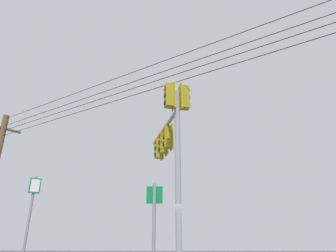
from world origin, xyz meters
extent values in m
cylinder|color=gray|center=(-0.76, -0.98, 3.28)|extent=(0.20, 0.20, 6.56)
cylinder|color=gray|center=(-1.31, 0.93, 5.80)|extent=(1.23, 3.86, 0.14)
cube|color=olive|center=(-1.05, -1.06, 6.35)|extent=(0.37, 0.37, 0.90)
cube|color=#B29319|center=(-0.88, -1.01, 6.35)|extent=(0.16, 0.43, 1.04)
cylinder|color=red|center=(-1.21, -1.11, 6.65)|extent=(0.08, 0.20, 0.20)
cylinder|color=#3C2703|center=(-1.21, -1.11, 6.35)|extent=(0.08, 0.20, 0.20)
cylinder|color=black|center=(-1.21, -1.11, 6.05)|extent=(0.08, 0.20, 0.20)
cube|color=olive|center=(-0.47, -0.90, 6.35)|extent=(0.37, 0.37, 0.90)
cube|color=#B29319|center=(-0.63, -0.94, 6.35)|extent=(0.16, 0.43, 1.04)
cylinder|color=red|center=(-0.31, -0.85, 6.65)|extent=(0.08, 0.20, 0.20)
cylinder|color=#3C2703|center=(-0.31, -0.85, 6.35)|extent=(0.08, 0.20, 0.20)
cylinder|color=black|center=(-0.31, -0.85, 6.05)|extent=(0.08, 0.20, 0.20)
cube|color=olive|center=(-1.14, 0.36, 5.25)|extent=(0.37, 0.37, 0.90)
cube|color=#B29319|center=(-0.98, 0.40, 5.25)|extent=(0.15, 0.44, 1.04)
cylinder|color=red|center=(-1.30, 0.32, 5.55)|extent=(0.08, 0.20, 0.20)
cylinder|color=#3C2703|center=(-1.30, 0.32, 5.25)|extent=(0.08, 0.20, 0.20)
cylinder|color=black|center=(-1.30, 0.32, 4.95)|extent=(0.08, 0.20, 0.20)
cube|color=olive|center=(-1.36, 1.12, 5.25)|extent=(0.37, 0.37, 0.90)
cube|color=#B29319|center=(-1.20, 1.17, 5.25)|extent=(0.17, 0.43, 1.04)
cylinder|color=red|center=(-1.52, 1.08, 5.55)|extent=(0.09, 0.20, 0.20)
cylinder|color=#3C2703|center=(-1.52, 1.08, 5.25)|extent=(0.09, 0.20, 0.20)
cylinder|color=black|center=(-1.52, 1.08, 4.95)|extent=(0.09, 0.20, 0.20)
cube|color=olive|center=(-1.58, 1.89, 5.25)|extent=(0.38, 0.38, 0.90)
cube|color=#B29319|center=(-1.42, 1.94, 5.25)|extent=(0.18, 0.43, 1.04)
cylinder|color=red|center=(-1.74, 1.84, 5.55)|extent=(0.09, 0.20, 0.20)
cylinder|color=#3C2703|center=(-1.74, 1.84, 5.25)|extent=(0.09, 0.20, 0.20)
cylinder|color=black|center=(-1.74, 1.84, 4.95)|extent=(0.09, 0.20, 0.20)
cube|color=brown|center=(-11.35, 5.71, 7.77)|extent=(1.40, 1.64, 0.12)
cylinder|color=slate|center=(-1.28, -4.40, 1.28)|extent=(0.07, 0.07, 2.56)
cube|color=#0C7238|center=(-1.28, -4.36, 2.34)|extent=(0.34, 0.04, 0.35)
cube|color=white|center=(-1.28, -4.35, 2.34)|extent=(0.28, 0.02, 0.29)
cylinder|color=slate|center=(-4.66, -2.69, 1.54)|extent=(0.07, 0.07, 3.07)
cube|color=#0C7238|center=(-4.64, -2.72, 2.82)|extent=(0.24, 0.20, 0.40)
cube|color=white|center=(-4.63, -2.73, 2.82)|extent=(0.18, 0.15, 0.34)
cylinder|color=black|center=(0.30, -1.65, 6.96)|extent=(23.31, 14.74, 0.68)
cylinder|color=black|center=(0.30, -1.65, 7.29)|extent=(23.31, 14.74, 0.68)
cylinder|color=black|center=(0.30, -1.65, 7.61)|extent=(23.31, 14.74, 0.68)
cylinder|color=black|center=(0.30, -1.65, 8.09)|extent=(23.31, 14.74, 0.68)
camera|label=1|loc=(-0.85, -10.39, 1.50)|focal=30.60mm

